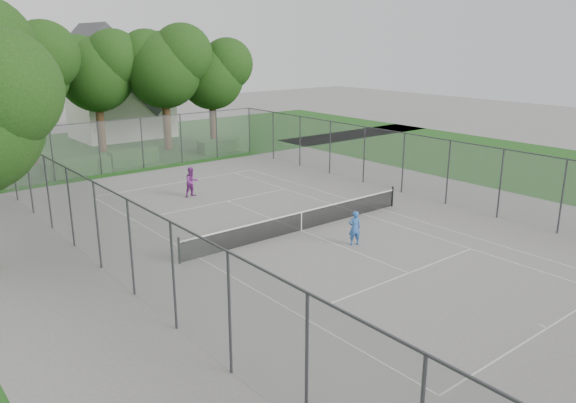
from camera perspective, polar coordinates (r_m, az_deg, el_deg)
ground at (r=26.39m, az=1.36°, el=-2.98°), size 120.00×120.00×0.00m
grass_far at (r=48.58m, az=-18.92°, el=5.05°), size 60.00×20.00×0.00m
grass_right at (r=43.47m, az=24.15°, el=3.28°), size 16.00×40.00×0.00m
court_markings at (r=26.38m, az=1.37°, el=-2.96°), size 11.03×23.83×0.01m
tennis_net at (r=26.22m, az=1.37°, el=-1.92°), size 12.87×0.10×1.10m
perimeter_fence at (r=25.85m, az=1.39°, el=0.82°), size 18.08×34.08×3.52m
tree_far_left at (r=43.44m, az=-25.20°, el=12.31°), size 6.93×6.33×9.96m
tree_far_midleft at (r=46.64m, az=-18.85°, el=12.69°), size 6.58×6.00×9.45m
tree_far_midright at (r=46.33m, az=-12.41°, el=13.53°), size 6.89×6.29×9.90m
tree_far_right at (r=47.96m, az=-7.68°, el=12.93°), size 6.13×5.59×8.81m
hedge_left at (r=39.51m, az=-20.70°, el=3.27°), size 4.26×1.28×1.06m
hedge_mid at (r=41.78m, az=-15.43°, el=4.41°), size 3.48×1.00×1.09m
hedge_right at (r=45.08m, az=-7.06°, el=5.63°), size 3.28×1.20×0.98m
house at (r=53.53m, az=-16.70°, el=10.56°), size 8.04×6.23×10.00m
girl_player at (r=24.53m, az=6.79°, el=-2.68°), size 0.66×0.56×1.54m
woman_player at (r=32.32m, az=-9.75°, el=1.96°), size 0.87×0.70×1.69m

